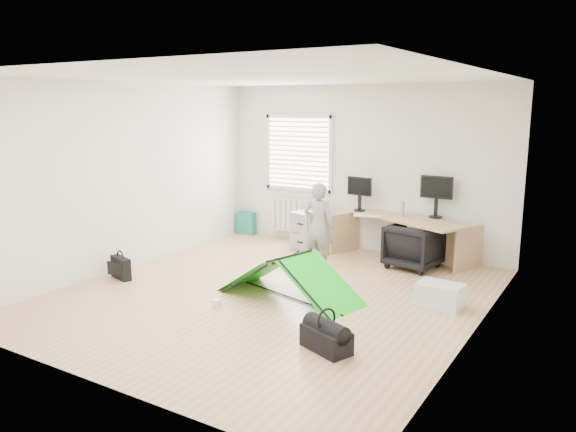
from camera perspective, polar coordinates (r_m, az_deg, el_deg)
The scene contains 18 objects.
ground at distance 7.23m, azimuth -1.67°, elevation -7.93°, with size 5.50×5.50×0.00m, color tan.
back_wall at distance 9.31m, azimuth 7.59°, elevation 4.82°, with size 5.00×0.02×2.70m, color silver.
window at distance 9.81m, azimuth 1.07°, elevation 6.41°, with size 1.20×0.06×1.20m, color silver.
radiator at distance 9.92m, azimuth 0.93°, elevation 0.05°, with size 1.00×0.12×0.60m, color silver.
desk at distance 8.83m, azimuth 11.62°, elevation -2.30°, with size 2.02×0.64×0.69m, color tan.
filing_cabinet at distance 9.41m, azimuth 2.14°, elevation -1.41°, with size 0.41×0.54×0.63m, color #939598.
monitor_left at distance 9.11m, azimuth 7.30°, elevation 1.77°, with size 0.42×0.09×0.41m, color black.
monitor_right at distance 8.79m, azimuth 14.82°, elevation 1.34°, with size 0.49×0.11×0.47m, color black.
keyboard at distance 8.70m, azimuth 8.14°, elevation 0.00°, with size 0.44×0.15×0.02m, color beige.
thermos at distance 8.78m, azimuth 11.55°, elevation 0.70°, with size 0.06×0.06×0.23m, color #C16C8F.
office_chair at distance 8.48m, azimuth 12.64°, elevation -3.02°, with size 0.70×0.72×0.65m, color black.
person at distance 8.15m, azimuth 3.14°, elevation -1.06°, with size 0.47×0.31×1.28m, color gray.
kite at distance 7.00m, azimuth 0.16°, elevation -6.24°, with size 1.76×0.78×0.55m, color #14D31B, non-canonical shape.
storage_crate at distance 6.98m, azimuth 15.16°, elevation -7.79°, with size 0.52×0.36×0.29m, color silver.
tote_bag at distance 10.51m, azimuth -4.26°, elevation -0.70°, with size 0.35×0.15×0.41m, color #1D8273.
laptop_bag at distance 8.15m, azimuth -16.61°, elevation -5.07°, with size 0.41×0.12×0.30m, color black.
white_box at distance 6.83m, azimuth -7.26°, elevation -8.80°, with size 0.09×0.09×0.09m, color silver.
duffel_bag at distance 5.65m, azimuth 3.90°, elevation -12.40°, with size 0.52×0.27×0.23m, color black.
Camera 1 is at (3.74, -5.72, 2.37)m, focal length 35.00 mm.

